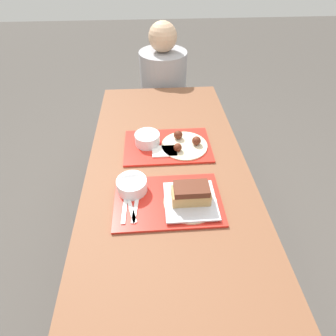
{
  "coord_description": "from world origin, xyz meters",
  "views": [
    {
      "loc": [
        -0.06,
        -0.88,
        1.61
      ],
      "look_at": [
        -0.0,
        -0.02,
        0.81
      ],
      "focal_mm": 28.0,
      "sensor_mm": 36.0,
      "label": 1
    }
  ],
  "objects": [
    {
      "name": "picnic_table",
      "position": [
        0.0,
        0.0,
        0.67
      ],
      "size": [
        0.76,
        1.72,
        0.77
      ],
      "color": "brown",
      "rests_on": "ground_plane"
    },
    {
      "name": "wings_plate_far",
      "position": [
        0.09,
        0.18,
        0.8
      ],
      "size": [
        0.24,
        0.24,
        0.05
      ],
      "color": "beige",
      "rests_on": "tray_far"
    },
    {
      "name": "ground_plane",
      "position": [
        0.0,
        0.0,
        0.0
      ],
      "size": [
        12.0,
        12.0,
        0.0
      ],
      "primitive_type": "plane",
      "color": "#4C4742"
    },
    {
      "name": "brisket_sandwich_plate",
      "position": [
        0.08,
        -0.2,
        0.82
      ],
      "size": [
        0.22,
        0.22,
        0.1
      ],
      "color": "beige",
      "rests_on": "tray_near"
    },
    {
      "name": "bowl_coleslaw_near",
      "position": [
        -0.16,
        -0.11,
        0.81
      ],
      "size": [
        0.13,
        0.13,
        0.06
      ],
      "color": "silver",
      "rests_on": "tray_near"
    },
    {
      "name": "plastic_knife_near",
      "position": [
        -0.14,
        -0.2,
        0.78
      ],
      "size": [
        0.04,
        0.17,
        0.0
      ],
      "color": "white",
      "rests_on": "tray_near"
    },
    {
      "name": "tray_near",
      "position": [
        -0.01,
        -0.18,
        0.78
      ],
      "size": [
        0.44,
        0.29,
        0.01
      ],
      "color": "red",
      "rests_on": "picnic_table"
    },
    {
      "name": "plastic_fork_near",
      "position": [
        -0.17,
        -0.2,
        0.78
      ],
      "size": [
        0.06,
        0.17,
        0.0
      ],
      "color": "white",
      "rests_on": "tray_near"
    },
    {
      "name": "person_seated_across",
      "position": [
        0.04,
        1.08,
        0.74
      ],
      "size": [
        0.35,
        0.35,
        0.69
      ],
      "color": "#9E9EA3",
      "rests_on": "picnic_bench_far"
    },
    {
      "name": "bowl_coleslaw_far",
      "position": [
        -0.09,
        0.21,
        0.81
      ],
      "size": [
        0.13,
        0.13,
        0.06
      ],
      "color": "silver",
      "rests_on": "tray_far"
    },
    {
      "name": "plastic_spoon_near",
      "position": [
        -0.19,
        -0.2,
        0.78
      ],
      "size": [
        0.02,
        0.17,
        0.0
      ],
      "color": "white",
      "rests_on": "tray_near"
    },
    {
      "name": "picnic_bench_far",
      "position": [
        0.0,
        1.08,
        0.38
      ],
      "size": [
        0.73,
        0.28,
        0.46
      ],
      "color": "brown",
      "rests_on": "ground_plane"
    },
    {
      "name": "napkin_far",
      "position": [
        -0.01,
        0.13,
        0.79
      ],
      "size": [
        0.12,
        0.09,
        0.01
      ],
      "color": "white",
      "rests_on": "tray_far"
    },
    {
      "name": "tray_far",
      "position": [
        0.01,
        0.19,
        0.78
      ],
      "size": [
        0.44,
        0.29,
        0.01
      ],
      "color": "red",
      "rests_on": "picnic_table"
    }
  ]
}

